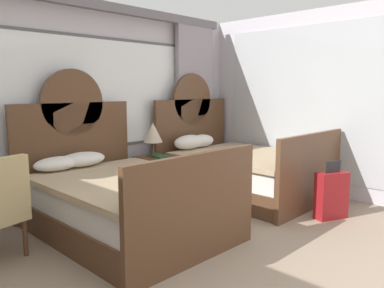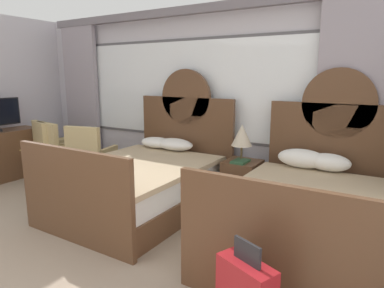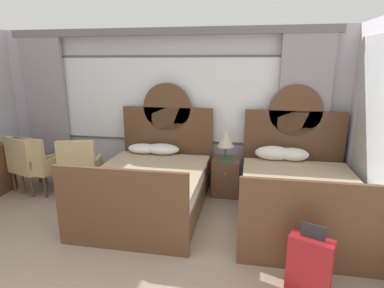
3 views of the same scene
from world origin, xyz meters
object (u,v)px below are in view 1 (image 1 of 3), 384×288
bed_near_mirror (240,170)px  book_on_nightstand (158,156)px  suitcase_on_floor (331,195)px  table_lamp_on_nightstand (153,133)px  bed_near_window (122,199)px  nightstand_between_beds (154,178)px

bed_near_mirror → book_on_nightstand: bed_near_mirror is taller
bed_near_mirror → suitcase_on_floor: (-0.09, -1.45, -0.08)m
bed_near_mirror → table_lamp_on_nightstand: bed_near_mirror is taller
table_lamp_on_nightstand → book_on_nightstand: (0.02, -0.08, -0.32)m
table_lamp_on_nightstand → book_on_nightstand: bearing=-73.3°
bed_near_mirror → suitcase_on_floor: size_ratio=3.07×
book_on_nightstand → suitcase_on_floor: bearing=-65.4°
bed_near_window → suitcase_on_floor: bed_near_window is taller
suitcase_on_floor → bed_near_mirror: bearing=86.3°
table_lamp_on_nightstand → nightstand_between_beds: bearing=15.1°
bed_near_mirror → nightstand_between_beds: (-1.05, 0.72, -0.06)m
bed_near_window → nightstand_between_beds: (1.06, 0.72, -0.06)m
book_on_nightstand → suitcase_on_floor: size_ratio=0.37×
nightstand_between_beds → table_lamp_on_nightstand: table_lamp_on_nightstand is taller
bed_near_window → table_lamp_on_nightstand: bed_near_window is taller
nightstand_between_beds → book_on_nightstand: (0.01, -0.09, 0.32)m
nightstand_between_beds → bed_near_mirror: bearing=-34.4°
bed_near_mirror → table_lamp_on_nightstand: bearing=146.3°
bed_near_window → book_on_nightstand: bed_near_window is taller
bed_near_mirror → book_on_nightstand: (-1.04, 0.63, 0.26)m
bed_near_window → table_lamp_on_nightstand: bearing=34.5°
nightstand_between_beds → book_on_nightstand: 0.33m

